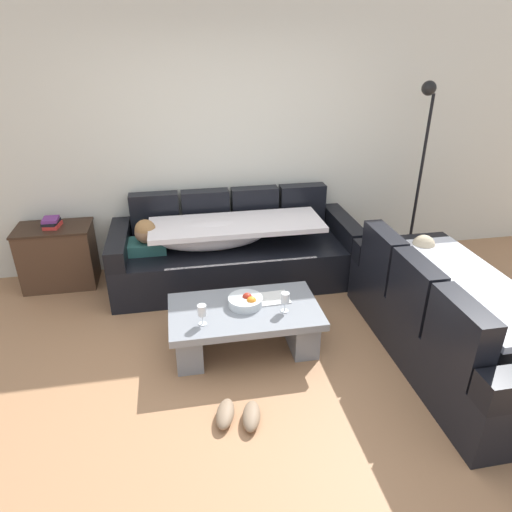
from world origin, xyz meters
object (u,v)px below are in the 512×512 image
wine_glass_near_right (285,299)px  side_cabinet (58,256)px  fruit_bowl (246,301)px  pair_of_shoes (238,415)px  couch_near_window (450,319)px  book_stack_on_cabinet (51,223)px  open_magazine (272,298)px  couch_along_wall (232,251)px  floor_lamp (420,165)px  wine_glass_near_left (202,311)px  coffee_table (245,323)px

wine_glass_near_right → side_cabinet: bearing=143.1°
wine_glass_near_right → fruit_bowl: bearing=153.4°
wine_glass_near_right → pair_of_shoes: 0.94m
fruit_bowl → pair_of_shoes: fruit_bowl is taller
couch_near_window → book_stack_on_cabinet: 3.73m
side_cabinet → open_magazine: bearing=-33.9°
wine_glass_near_right → pair_of_shoes: (-0.48, -0.68, -0.45)m
couch_along_wall → wine_glass_near_right: size_ratio=14.92×
open_magazine → floor_lamp: (1.83, 1.16, 0.73)m
fruit_bowl → wine_glass_near_left: size_ratio=1.69×
couch_along_wall → open_magazine: size_ratio=8.84×
couch_near_window → wine_glass_near_left: (-1.92, 0.21, 0.16)m
wine_glass_near_right → book_stack_on_cabinet: book_stack_on_cabinet is taller
side_cabinet → book_stack_on_cabinet: bearing=56.7°
side_cabinet → book_stack_on_cabinet: size_ratio=3.39×
couch_along_wall → fruit_bowl: bearing=-91.7°
floor_lamp → book_stack_on_cabinet: bearing=177.8°
book_stack_on_cabinet → coffee_table: bearing=-39.7°
pair_of_shoes → couch_near_window: bearing=13.0°
coffee_table → floor_lamp: (2.07, 1.26, 0.88)m
couch_along_wall → book_stack_on_cabinet: size_ratio=11.67×
couch_near_window → couch_along_wall: bearing=44.5°
couch_along_wall → book_stack_on_cabinet: bearing=172.6°
open_magazine → book_stack_on_cabinet: book_stack_on_cabinet is taller
open_magazine → pair_of_shoes: open_magazine is taller
book_stack_on_cabinet → pair_of_shoes: book_stack_on_cabinet is taller
open_magazine → floor_lamp: 2.28m
pair_of_shoes → couch_along_wall: bearing=83.4°
pair_of_shoes → side_cabinet: bearing=124.9°
coffee_table → fruit_bowl: size_ratio=4.29×
open_magazine → floor_lamp: size_ratio=0.14×
floor_lamp → pair_of_shoes: size_ratio=5.52×
book_stack_on_cabinet → couch_along_wall: bearing=-7.4°
book_stack_on_cabinet → pair_of_shoes: size_ratio=0.60×
couch_near_window → open_magazine: bearing=70.5°
open_magazine → book_stack_on_cabinet: bearing=143.9°
open_magazine → side_cabinet: 2.33m
wine_glass_near_left → coffee_table: bearing=24.7°
open_magazine → wine_glass_near_right: bearing=-74.9°
coffee_table → open_magazine: open_magazine is taller
wine_glass_near_left → side_cabinet: (-1.35, 1.56, -0.17)m
wine_glass_near_left → book_stack_on_cabinet: size_ratio=0.78×
pair_of_shoes → book_stack_on_cabinet: bearing=124.9°
couch_along_wall → couch_near_window: bearing=-45.5°
coffee_table → wine_glass_near_right: bearing=-18.0°
wine_glass_near_left → open_magazine: bearing=23.7°
coffee_table → wine_glass_near_right: (0.31, -0.10, 0.26)m
couch_near_window → side_cabinet: 3.71m
couch_near_window → open_magazine: couch_near_window is taller
side_cabinet → floor_lamp: bearing=-2.1°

